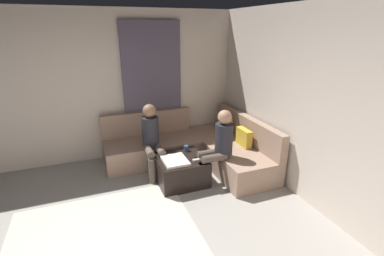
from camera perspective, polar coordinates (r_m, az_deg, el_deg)
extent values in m
cube|color=beige|center=(3.80, 28.48, 1.73)|extent=(6.00, 0.12, 2.70)
cube|color=beige|center=(5.35, -22.05, 7.36)|extent=(0.12, 6.00, 2.70)
cube|color=#595166|center=(5.40, -7.98, 7.65)|extent=(0.06, 1.10, 2.50)
cube|color=#9E7F6B|center=(5.17, 7.47, -5.11)|extent=(2.10, 0.85, 0.42)
cube|color=#9E7F6B|center=(5.17, 11.15, -0.08)|extent=(2.10, 0.14, 0.45)
cube|color=#9E7F6B|center=(5.29, -8.13, -4.53)|extent=(0.85, 1.70, 0.42)
cube|color=#9E7F6B|center=(5.45, -9.22, 1.09)|extent=(0.14, 1.70, 0.45)
cube|color=gold|center=(5.53, 6.78, 0.31)|extent=(0.36, 0.12, 0.36)
cube|color=gold|center=(4.96, 10.51, -2.21)|extent=(0.36, 0.12, 0.36)
cube|color=black|center=(4.57, -2.35, -8.46)|extent=(0.76, 0.76, 0.42)
cube|color=white|center=(4.34, -3.47, -6.64)|extent=(0.44, 0.36, 0.04)
cylinder|color=#334C72|center=(4.69, -1.19, -4.13)|extent=(0.08, 0.08, 0.10)
cube|color=white|center=(4.38, 1.11, -6.46)|extent=(0.05, 0.15, 0.02)
cylinder|color=brown|center=(4.39, 2.07, -9.70)|extent=(0.12, 0.12, 0.42)
cylinder|color=brown|center=(4.54, 1.17, -8.65)|extent=(0.12, 0.12, 0.42)
cylinder|color=brown|center=(4.34, 4.56, -6.10)|extent=(0.12, 0.40, 0.12)
cylinder|color=brown|center=(4.49, 3.57, -5.17)|extent=(0.12, 0.40, 0.12)
cylinder|color=#26262D|center=(4.40, 6.50, -2.26)|extent=(0.28, 0.28, 0.50)
sphere|color=tan|center=(4.27, 6.69, 2.22)|extent=(0.22, 0.22, 0.22)
cylinder|color=brown|center=(4.61, -5.90, -8.28)|extent=(0.12, 0.12, 0.42)
cylinder|color=brown|center=(4.57, -8.10, -8.62)|extent=(0.12, 0.12, 0.42)
cylinder|color=brown|center=(4.67, -6.68, -4.25)|extent=(0.40, 0.12, 0.12)
cylinder|color=brown|center=(4.63, -8.83, -4.56)|extent=(0.40, 0.12, 0.12)
cylinder|color=#26262D|center=(4.73, -8.47, -0.71)|extent=(0.28, 0.28, 0.50)
sphere|color=#8C664C|center=(4.62, -8.69, 3.47)|extent=(0.22, 0.22, 0.22)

